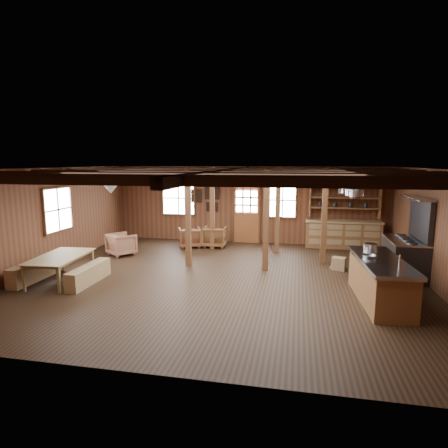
# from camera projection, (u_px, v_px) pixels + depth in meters

# --- Properties ---
(room) EXTENTS (10.04, 9.04, 2.84)m
(room) POSITION_uv_depth(u_px,v_px,m) (223.00, 225.00, 9.38)
(room) COLOR black
(room) RESTS_ON ground
(ceiling_joists) EXTENTS (9.80, 8.82, 0.18)m
(ceiling_joists) POSITION_uv_depth(u_px,v_px,m) (224.00, 173.00, 9.34)
(ceiling_joists) COLOR black
(ceiling_joists) RESTS_ON ceiling
(timber_posts) EXTENTS (3.95, 2.35, 2.80)m
(timber_posts) POSITION_uv_depth(u_px,v_px,m) (253.00, 214.00, 11.29)
(timber_posts) COLOR #4C2E15
(timber_posts) RESTS_ON floor
(back_door) EXTENTS (1.02, 0.08, 2.15)m
(back_door) POSITION_uv_depth(u_px,v_px,m) (246.00, 219.00, 13.77)
(back_door) COLOR brown
(back_door) RESTS_ON floor
(window_back_left) EXTENTS (1.32, 0.06, 1.32)m
(window_back_left) POSITION_uv_depth(u_px,v_px,m) (179.00, 198.00, 14.16)
(window_back_left) COLOR white
(window_back_left) RESTS_ON wall_back
(window_back_right) EXTENTS (1.02, 0.06, 1.32)m
(window_back_right) POSITION_uv_depth(u_px,v_px,m) (283.00, 200.00, 13.41)
(window_back_right) COLOR white
(window_back_right) RESTS_ON wall_back
(window_left) EXTENTS (0.14, 1.24, 1.32)m
(window_left) POSITION_uv_depth(u_px,v_px,m) (58.00, 210.00, 10.77)
(window_left) COLOR white
(window_left) RESTS_ON wall_back
(notice_boards) EXTENTS (1.08, 0.03, 0.90)m
(notice_boards) POSITION_uv_depth(u_px,v_px,m) (207.00, 198.00, 13.93)
(notice_boards) COLOR silver
(notice_boards) RESTS_ON wall_back
(back_counter) EXTENTS (2.55, 0.60, 2.45)m
(back_counter) POSITION_uv_depth(u_px,v_px,m) (343.00, 231.00, 12.93)
(back_counter) COLOR brown
(back_counter) RESTS_ON floor
(pendant_lamps) EXTENTS (1.86, 2.36, 0.66)m
(pendant_lamps) POSITION_uv_depth(u_px,v_px,m) (152.00, 187.00, 10.63)
(pendant_lamps) COLOR #2E2E30
(pendant_lamps) RESTS_ON ceiling
(pot_rack) EXTENTS (0.31, 3.00, 0.43)m
(pot_rack) POSITION_uv_depth(u_px,v_px,m) (350.00, 190.00, 8.77)
(pot_rack) COLOR #2E2E30
(pot_rack) RESTS_ON ceiling
(kitchen_island) EXTENTS (1.04, 2.55, 1.20)m
(kitchen_island) POSITION_uv_depth(u_px,v_px,m) (380.00, 280.00, 7.94)
(kitchen_island) COLOR brown
(kitchen_island) RESTS_ON floor
(step_stool) EXTENTS (0.46, 0.38, 0.35)m
(step_stool) POSITION_uv_depth(u_px,v_px,m) (339.00, 264.00, 10.35)
(step_stool) COLOR olive
(step_stool) RESTS_ON floor
(commercial_range) EXTENTS (0.87, 1.69, 2.09)m
(commercial_range) POSITION_uv_depth(u_px,v_px,m) (407.00, 252.00, 9.67)
(commercial_range) COLOR #2E2E30
(commercial_range) RESTS_ON floor
(dining_table) EXTENTS (1.19, 1.93, 0.65)m
(dining_table) POSITION_uv_depth(u_px,v_px,m) (62.00, 269.00, 9.35)
(dining_table) COLOR olive
(dining_table) RESTS_ON floor
(bench_wall) EXTENTS (0.33, 1.76, 0.48)m
(bench_wall) POSITION_uv_depth(u_px,v_px,m) (36.00, 270.00, 9.50)
(bench_wall) COLOR olive
(bench_wall) RESTS_ON floor
(bench_aisle) EXTENTS (0.30, 1.62, 0.44)m
(bench_aisle) POSITION_uv_depth(u_px,v_px,m) (89.00, 274.00, 9.23)
(bench_aisle) COLOR olive
(bench_aisle) RESTS_ON floor
(armchair_a) EXTENTS (0.96, 0.97, 0.68)m
(armchair_a) POSITION_uv_depth(u_px,v_px,m) (190.00, 237.00, 13.10)
(armchair_a) COLOR brown
(armchair_a) RESTS_ON floor
(armchair_b) EXTENTS (0.81, 0.83, 0.72)m
(armchair_b) POSITION_uv_depth(u_px,v_px,m) (215.00, 237.00, 13.13)
(armchair_b) COLOR brown
(armchair_b) RESTS_ON floor
(armchair_c) EXTENTS (1.07, 1.07, 0.70)m
(armchair_c) POSITION_uv_depth(u_px,v_px,m) (122.00, 244.00, 11.98)
(armchair_c) COLOR #8F5B41
(armchair_c) RESTS_ON floor
(counter_pot) EXTENTS (0.29, 0.29, 0.17)m
(counter_pot) POSITION_uv_depth(u_px,v_px,m) (370.00, 247.00, 8.58)
(counter_pot) COLOR #AFB2B6
(counter_pot) RESTS_ON kitchen_island
(bowl) EXTENTS (0.29, 0.29, 0.07)m
(bowl) POSITION_uv_depth(u_px,v_px,m) (369.00, 256.00, 7.97)
(bowl) COLOR silver
(bowl) RESTS_ON kitchen_island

